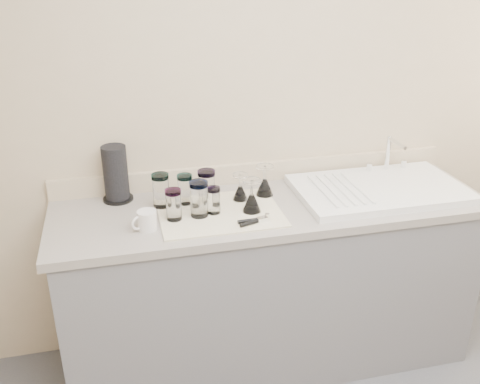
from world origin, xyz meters
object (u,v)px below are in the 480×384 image
object	(u,v)px
tumbler_teal	(161,190)
goblet_back_right	(265,185)
can_opener	(254,221)
tumbler_lavender	(214,200)
white_mug	(147,220)
paper_towel_roll	(116,174)
goblet_front_left	(252,201)
tumbler_purple	(207,187)
sink_unit	(379,189)
tumbler_cyan	(185,189)
tumbler_blue	(199,199)
tumbler_magenta	(174,204)
goblet_back_left	(240,191)

from	to	relation	value
tumbler_teal	goblet_back_right	xyz separation A→B (m)	(0.50, 0.01, -0.03)
can_opener	tumbler_lavender	bearing A→B (deg)	137.75
tumbler_teal	white_mug	xyz separation A→B (m)	(-0.08, -0.20, -0.05)
can_opener	paper_towel_roll	bearing A→B (deg)	144.86
goblet_front_left	can_opener	xyz separation A→B (m)	(-0.02, -0.11, -0.04)
tumbler_teal	tumbler_purple	size ratio (longest dim) A/B	0.97
sink_unit	tumbler_purple	xyz separation A→B (m)	(-0.85, 0.06, 0.07)
sink_unit	white_mug	bearing A→B (deg)	-173.94
tumbler_lavender	paper_towel_roll	world-z (taller)	paper_towel_roll
tumbler_cyan	tumbler_teal	bearing A→B (deg)	-176.76
tumbler_purple	tumbler_blue	size ratio (longest dim) A/B	1.00
tumbler_teal	goblet_front_left	world-z (taller)	tumbler_teal
tumbler_lavender	white_mug	distance (m)	0.32
tumbler_purple	white_mug	xyz separation A→B (m)	(-0.29, -0.18, -0.05)
goblet_front_left	white_mug	distance (m)	0.48
tumbler_lavender	tumbler_blue	bearing A→B (deg)	-169.48
tumbler_magenta	tumbler_blue	bearing A→B (deg)	4.26
tumbler_blue	goblet_front_left	distance (m)	0.24
tumbler_cyan	tumbler_magenta	xyz separation A→B (m)	(-0.07, -0.15, -0.00)
tumbler_lavender	tumbler_cyan	bearing A→B (deg)	129.60
tumbler_magenta	tumbler_blue	xyz separation A→B (m)	(0.11, 0.01, 0.01)
tumbler_cyan	goblet_front_left	size ratio (longest dim) A/B	0.92
tumbler_cyan	tumbler_magenta	world-z (taller)	same
sink_unit	paper_towel_roll	size ratio (longest dim) A/B	3.04
paper_towel_roll	goblet_back_right	bearing A→B (deg)	-10.31
tumbler_blue	paper_towel_roll	bearing A→B (deg)	141.76
goblet_back_left	tumbler_purple	bearing A→B (deg)	-179.15
tumbler_teal	paper_towel_roll	world-z (taller)	paper_towel_roll
tumbler_blue	goblet_back_left	size ratio (longest dim) A/B	1.27
tumbler_lavender	tumbler_teal	bearing A→B (deg)	150.40
tumbler_purple	can_opener	world-z (taller)	tumbler_purple
goblet_back_left	white_mug	world-z (taller)	goblet_back_left
tumbler_purple	sink_unit	bearing A→B (deg)	-3.99
tumbler_teal	goblet_front_left	xyz separation A→B (m)	(0.39, -0.15, -0.03)
tumbler_purple	paper_towel_roll	world-z (taller)	paper_towel_roll
white_mug	goblet_back_left	bearing A→B (deg)	21.96
tumbler_magenta	goblet_back_right	xyz separation A→B (m)	(0.46, 0.16, -0.02)
tumbler_magenta	white_mug	size ratio (longest dim) A/B	1.13
tumbler_magenta	can_opener	size ratio (longest dim) A/B	0.98
tumbler_lavender	white_mug	bearing A→B (deg)	-166.45
tumbler_teal	goblet_front_left	size ratio (longest dim) A/B	1.04
tumbler_purple	paper_towel_roll	distance (m)	0.44
goblet_front_left	can_opener	size ratio (longest dim) A/B	1.06
sink_unit	can_opener	bearing A→B (deg)	-164.93
tumbler_lavender	goblet_front_left	bearing A→B (deg)	-7.72
tumbler_lavender	goblet_back_left	world-z (taller)	goblet_back_left
tumbler_lavender	goblet_back_left	xyz separation A→B (m)	(0.15, 0.11, -0.02)
tumbler_teal	tumbler_cyan	bearing A→B (deg)	3.24
tumbler_purple	paper_towel_roll	bearing A→B (deg)	159.12
tumbler_teal	tumbler_lavender	world-z (taller)	tumbler_teal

